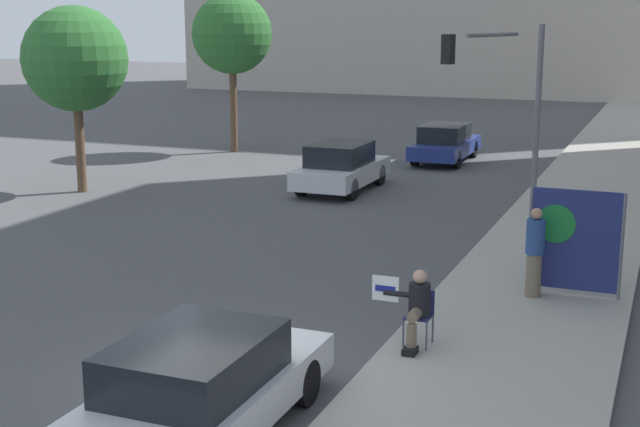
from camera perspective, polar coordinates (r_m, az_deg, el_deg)
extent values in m
plane|color=#4F4F51|center=(12.89, -6.54, -11.20)|extent=(160.00, 160.00, 0.00)
cube|color=#A8A399|center=(25.94, 16.56, 0.64)|extent=(3.50, 90.00, 0.14)
cylinder|color=#474C56|center=(13.98, 5.35, -7.64)|extent=(0.03, 0.03, 0.45)
cylinder|color=#474C56|center=(13.89, 6.83, -7.82)|extent=(0.03, 0.03, 0.45)
cylinder|color=#474C56|center=(14.31, 5.78, -7.16)|extent=(0.03, 0.03, 0.45)
cylinder|color=#474C56|center=(14.22, 7.23, -7.33)|extent=(0.03, 0.03, 0.45)
cube|color=navy|center=(14.02, 6.32, -6.58)|extent=(0.40, 0.40, 0.02)
cube|color=navy|center=(14.13, 6.55, -5.58)|extent=(0.40, 0.02, 0.38)
cylinder|color=#756651|center=(13.84, 6.15, -6.39)|extent=(0.18, 0.42, 0.18)
cylinder|color=#756651|center=(13.76, 5.87, -7.98)|extent=(0.16, 0.16, 0.45)
cube|color=black|center=(13.77, 5.79, -8.75)|extent=(0.20, 0.28, 0.10)
cylinder|color=black|center=(13.96, 6.38, -5.50)|extent=(0.34, 0.34, 0.52)
sphere|color=tan|center=(13.85, 6.42, -4.04)|extent=(0.22, 0.22, 0.22)
cylinder|color=black|center=(13.95, 5.00, -5.14)|extent=(0.45, 0.09, 0.09)
cube|color=white|center=(13.99, 4.21, -4.81)|extent=(0.43, 0.02, 0.40)
cube|color=navy|center=(13.98, 4.19, -4.83)|extent=(0.33, 0.01, 0.10)
cylinder|color=#756651|center=(16.79, 13.50, -3.85)|extent=(0.28, 0.28, 0.81)
cylinder|color=navy|center=(16.60, 13.63, -1.45)|extent=(0.34, 0.34, 0.64)
sphere|color=tan|center=(16.51, 13.70, -0.02)|extent=(0.21, 0.21, 0.21)
cylinder|color=#756651|center=(18.47, 14.29, -2.41)|extent=(0.28, 0.28, 0.80)
cylinder|color=#9E9EA3|center=(18.31, 14.41, -0.26)|extent=(0.34, 0.34, 0.63)
sphere|color=beige|center=(18.22, 14.48, 1.03)|extent=(0.21, 0.21, 0.21)
cylinder|color=slate|center=(17.00, 13.26, -1.59)|extent=(0.06, 0.06, 1.97)
cylinder|color=slate|center=(16.85, 18.76, -2.06)|extent=(0.06, 0.06, 1.97)
cube|color=navy|center=(16.89, 16.01, -1.66)|extent=(1.63, 0.02, 1.87)
cylinder|color=#197A33|center=(16.84, 14.84, -0.65)|extent=(0.72, 0.01, 0.72)
cylinder|color=slate|center=(24.79, 13.74, 6.10)|extent=(0.16, 0.16, 4.84)
cylinder|color=slate|center=(25.29, 11.04, 11.16)|extent=(0.92, 2.74, 0.11)
cube|color=black|center=(25.99, 8.20, 10.37)|extent=(0.37, 0.37, 0.84)
sphere|color=green|center=(26.01, 8.18, 9.75)|extent=(0.18, 0.18, 0.18)
cube|color=silver|center=(11.44, -7.54, -11.59)|extent=(1.87, 4.29, 0.49)
cube|color=black|center=(11.09, -8.06, -9.36)|extent=(1.61, 2.23, 0.60)
cylinder|color=black|center=(12.96, -7.81, -9.57)|extent=(0.22, 0.64, 0.64)
cylinder|color=black|center=(12.27, -0.99, -10.74)|extent=(0.22, 0.64, 0.64)
cube|color=silver|center=(26.99, 1.40, 2.64)|extent=(1.78, 4.12, 0.55)
cube|color=black|center=(26.74, 1.28, 3.84)|extent=(1.53, 2.14, 0.64)
cylinder|color=black|center=(28.48, 0.83, 2.70)|extent=(0.22, 0.64, 0.64)
cylinder|color=black|center=(27.96, 3.81, 2.49)|extent=(0.22, 0.64, 0.64)
cylinder|color=black|center=(26.15, -1.19, 1.81)|extent=(0.22, 0.64, 0.64)
cylinder|color=black|center=(25.59, 2.02, 1.57)|extent=(0.22, 0.64, 0.64)
cube|color=navy|center=(32.73, 8.02, 4.21)|extent=(1.70, 4.31, 0.50)
cube|color=black|center=(32.49, 7.98, 5.14)|extent=(1.47, 2.24, 0.60)
cylinder|color=black|center=(34.22, 7.35, 4.25)|extent=(0.22, 0.64, 0.64)
cylinder|color=black|center=(33.89, 9.79, 4.09)|extent=(0.22, 0.64, 0.64)
cylinder|color=black|center=(31.68, 6.12, 3.62)|extent=(0.22, 0.64, 0.64)
cylinder|color=black|center=(31.31, 8.74, 3.45)|extent=(0.22, 0.64, 0.64)
cylinder|color=brown|center=(27.57, -15.11, 4.30)|extent=(0.28, 0.28, 2.88)
sphere|color=#2D6B2D|center=(27.35, -15.42, 9.53)|extent=(3.09, 3.09, 3.09)
cylinder|color=brown|center=(34.83, -5.56, 6.78)|extent=(0.28, 0.28, 3.46)
sphere|color=#2D6B2D|center=(34.66, -5.65, 11.39)|extent=(3.05, 3.05, 3.05)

